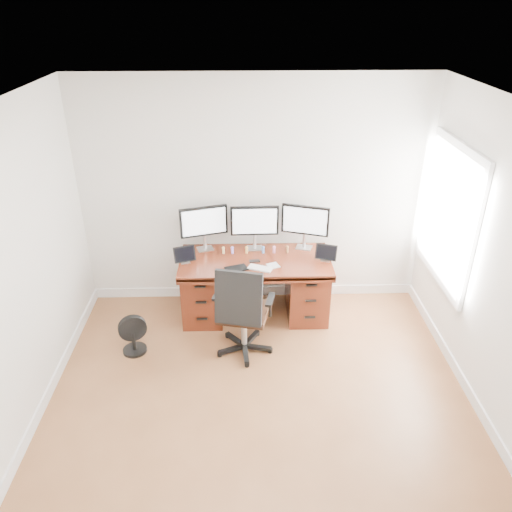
{
  "coord_description": "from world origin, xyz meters",
  "views": [
    {
      "loc": [
        -0.13,
        -3.14,
        3.41
      ],
      "look_at": [
        0.0,
        1.5,
        0.95
      ],
      "focal_mm": 35.0,
      "sensor_mm": 36.0,
      "label": 1
    }
  ],
  "objects_px": {
    "desk": "(255,284)",
    "office_chair": "(243,325)",
    "keyboard": "(260,268)",
    "floor_fan": "(133,335)",
    "monitor_center": "(255,222)"
  },
  "relations": [
    {
      "from": "floor_fan",
      "to": "keyboard",
      "type": "xyz_separation_m",
      "value": [
        1.36,
        0.43,
        0.55
      ]
    },
    {
      "from": "desk",
      "to": "keyboard",
      "type": "distance_m",
      "value": 0.44
    },
    {
      "from": "desk",
      "to": "floor_fan",
      "type": "relative_size",
      "value": 3.89
    },
    {
      "from": "floor_fan",
      "to": "monitor_center",
      "type": "xyz_separation_m",
      "value": [
        1.31,
        0.92,
        0.87
      ]
    },
    {
      "from": "desk",
      "to": "monitor_center",
      "type": "distance_m",
      "value": 0.72
    },
    {
      "from": "desk",
      "to": "office_chair",
      "type": "distance_m",
      "value": 0.75
    },
    {
      "from": "monitor_center",
      "to": "office_chair",
      "type": "bearing_deg",
      "value": -99.82
    },
    {
      "from": "office_chair",
      "to": "monitor_center",
      "type": "xyz_separation_m",
      "value": [
        0.15,
        0.97,
        0.73
      ]
    },
    {
      "from": "desk",
      "to": "floor_fan",
      "type": "height_order",
      "value": "desk"
    },
    {
      "from": "desk",
      "to": "office_chair",
      "type": "bearing_deg",
      "value": -101.3
    },
    {
      "from": "floor_fan",
      "to": "monitor_center",
      "type": "distance_m",
      "value": 1.82
    },
    {
      "from": "floor_fan",
      "to": "monitor_center",
      "type": "height_order",
      "value": "monitor_center"
    },
    {
      "from": "monitor_center",
      "to": "keyboard",
      "type": "bearing_deg",
      "value": -85.73
    },
    {
      "from": "monitor_center",
      "to": "keyboard",
      "type": "height_order",
      "value": "monitor_center"
    },
    {
      "from": "desk",
      "to": "monitor_center",
      "type": "xyz_separation_m",
      "value": [
        0.0,
        0.24,
        0.68
      ]
    }
  ]
}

